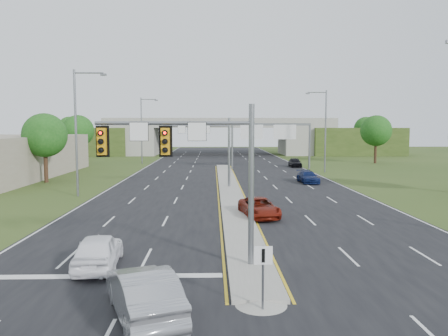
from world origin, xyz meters
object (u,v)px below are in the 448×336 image
car_silver (143,292)px  signal_mast_far (206,141)px  keep_right_sign (263,267)px  car_far_a (259,207)px  sign_gantry (270,133)px  signal_mast_near (198,159)px  car_far_b (308,177)px  car_far_c (295,162)px  overpass (220,139)px  car_white (98,250)px

car_silver → signal_mast_far: bearing=-114.2°
signal_mast_far → keep_right_sign: signal_mast_far is taller
signal_mast_far → car_far_a: size_ratio=1.52×
sign_gantry → car_silver: 51.05m
signal_mast_near → car_far_b: 31.14m
sign_gantry → car_silver: size_ratio=2.39×
sign_gantry → car_far_c: sign_gantry is taller
signal_mast_far → sign_gantry: bearing=65.9°
car_far_c → keep_right_sign: bearing=-101.2°
sign_gantry → car_far_b: size_ratio=2.63×
sign_gantry → car_far_c: bearing=36.7°
car_far_b → car_far_c: car_far_c is taller
overpass → car_far_a: size_ratio=17.37×
car_far_b → car_far_c: (2.24, 19.37, 0.06)m
keep_right_sign → sign_gantry: size_ratio=0.19×
signal_mast_near → overpass: size_ratio=0.09×
car_silver → car_far_b: bearing=-131.7°
car_far_a → car_far_b: size_ratio=1.05×
car_white → car_far_a: car_white is taller
signal_mast_far → car_white: size_ratio=1.60×
sign_gantry → signal_mast_near: bearing=-101.2°
signal_mast_near → car_far_c: 50.16m
signal_mast_near → car_silver: bearing=-108.3°
signal_mast_far → car_silver: size_ratio=1.45×
signal_mast_near → sign_gantry: 45.88m
car_white → car_silver: (2.71, -5.00, 0.05)m
overpass → car_silver: 84.97m
overpass → car_far_c: 33.83m
keep_right_sign → car_far_a: (1.50, 15.19, -0.86)m
keep_right_sign → overpass: overpass is taller
keep_right_sign → overpass: bearing=90.0°
signal_mast_far → car_silver: 30.06m
signal_mast_far → keep_right_sign: (2.26, -29.45, -3.21)m
signal_mast_near → keep_right_sign: bearing=-63.1°
signal_mast_near → car_far_b: size_ratio=1.59×
car_far_c → overpass: bearing=109.6°
signal_mast_near → signal_mast_far: 25.00m
signal_mast_near → car_white: (-4.29, 0.24, -3.96)m
keep_right_sign → car_silver: (-3.84, -0.31, -0.70)m
sign_gantry → car_far_b: 16.92m
signal_mast_far → keep_right_sign: bearing=-85.6°
sign_gantry → overpass: (-6.68, 35.08, -1.69)m
signal_mast_near → keep_right_sign: signal_mast_near is taller
car_white → car_far_a: (8.05, 10.50, -0.11)m
car_white → car_far_a: bearing=-132.7°
sign_gantry → signal_mast_far: bearing=-114.1°
car_far_a → signal_mast_far: bearing=96.0°
signal_mast_near → car_far_a: bearing=70.7°
keep_right_sign → car_far_c: keep_right_sign is taller
keep_right_sign → car_white: bearing=144.4°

